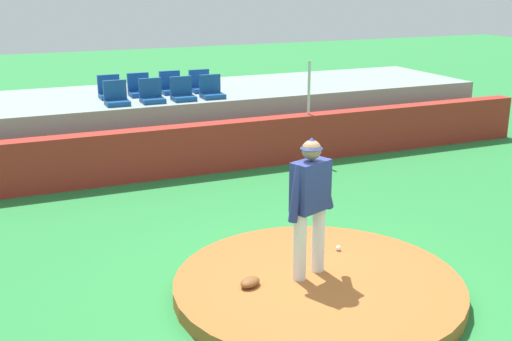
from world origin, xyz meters
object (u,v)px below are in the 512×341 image
pitcher (310,197)px  stadium_chair_1 (152,95)px  baseball (338,248)px  stadium_chair_0 (116,97)px  fielding_glove (250,282)px  stadium_chair_4 (110,91)px  stadium_chair_6 (171,86)px  stadium_chair_5 (139,89)px  stadium_chair_3 (211,91)px  stadium_chair_2 (182,93)px  stadium_chair_7 (201,85)px

pitcher → stadium_chair_1: (-0.28, 6.66, 0.23)m
baseball → stadium_chair_0: bearing=106.1°
fielding_glove → stadium_chair_4: bearing=60.9°
stadium_chair_1 → stadium_chair_4: bearing=-50.3°
baseball → stadium_chair_6: 7.18m
stadium_chair_0 → stadium_chair_5: (0.70, 0.88, 0.00)m
baseball → stadium_chair_1: (-1.03, 6.15, 1.25)m
pitcher → stadium_chair_4: 7.59m
stadium_chair_1 → stadium_chair_5: same height
pitcher → stadium_chair_3: pitcher is taller
stadium_chair_2 → stadium_chair_1: bearing=-1.6°
stadium_chair_3 → stadium_chair_5: size_ratio=1.00×
stadium_chair_1 → stadium_chair_3: (1.35, -0.00, 0.00)m
stadium_chair_5 → stadium_chair_3: bearing=147.8°
stadium_chair_2 → stadium_chair_0: bearing=-1.0°
stadium_chair_3 → stadium_chair_7: (0.04, 0.86, 0.00)m
fielding_glove → stadium_chair_0: 6.78m
stadium_chair_2 → stadium_chair_3: (0.67, 0.02, 0.00)m
pitcher → stadium_chair_5: size_ratio=3.64×
pitcher → stadium_chair_2: bearing=65.6°
fielding_glove → stadium_chair_7: bearing=45.2°
baseball → fielding_glove: size_ratio=0.25×
fielding_glove → stadium_chair_5: stadium_chair_5 is taller
baseball → stadium_chair_5: stadium_chair_5 is taller
stadium_chair_2 → stadium_chair_4: (-1.39, 0.88, 0.00)m
stadium_chair_0 → stadium_chair_1: bearing=179.6°
stadium_chair_1 → stadium_chair_2: (0.68, -0.02, 0.00)m
stadium_chair_4 → stadium_chair_5: size_ratio=1.00×
stadium_chair_0 → stadium_chair_7: size_ratio=1.00×
stadium_chair_1 → stadium_chair_2: same height
fielding_glove → stadium_chair_3: size_ratio=0.60×
stadium_chair_4 → stadium_chair_2: bearing=147.7°
stadium_chair_6 → stadium_chair_2: bearing=88.9°
stadium_chair_2 → stadium_chair_7: (0.71, 0.88, 0.00)m
baseball → pitcher: bearing=-145.7°
baseball → stadium_chair_7: size_ratio=0.15×
baseball → stadium_chair_3: size_ratio=0.15×
stadium_chair_5 → stadium_chair_6: bearing=-177.4°
pitcher → stadium_chair_3: 6.75m
stadium_chair_4 → stadium_chair_6: same height
stadium_chair_3 → stadium_chair_4: same height
baseball → stadium_chair_4: (-1.74, 7.01, 1.25)m
baseball → stadium_chair_1: stadium_chair_1 is taller
stadium_chair_4 → stadium_chair_7: 2.11m
stadium_chair_0 → stadium_chair_2: size_ratio=1.00×
stadium_chair_4 → stadium_chair_5: same height
stadium_chair_2 → pitcher: bearing=86.6°
baseball → stadium_chair_4: bearing=104.0°
baseball → stadium_chair_0: stadium_chair_0 is taller
baseball → stadium_chair_4: size_ratio=0.15×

